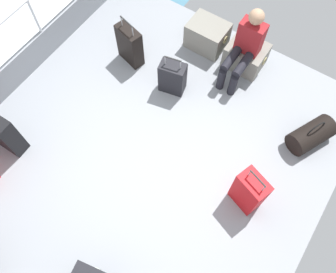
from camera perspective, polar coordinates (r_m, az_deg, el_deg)
The scene contains 10 objects.
ground_plane at distance 4.54m, azimuth -4.37°, elevation -4.35°, with size 4.40×5.20×0.06m, color gray.
gunwale_port at distance 5.34m, azimuth -24.08°, elevation 9.15°, with size 0.06×5.20×0.45m, color gray.
cargo_crate_0 at distance 5.39m, azimuth 6.42°, elevation 16.08°, with size 0.60×0.43×0.42m.
cargo_crate_1 at distance 5.26m, azimuth 12.56°, elevation 12.76°, with size 0.57×0.46×0.37m.
passenger_seated at distance 4.87m, azimuth 12.44°, elevation 14.16°, with size 0.34×0.66×1.07m.
suitcase_1 at distance 4.77m, azimuth -25.43°, elevation 0.60°, with size 0.45×0.22×0.78m.
suitcase_2 at distance 5.14m, azimuth -6.24°, elevation 14.58°, with size 0.43×0.28×0.77m.
suitcase_3 at distance 4.82m, azimuth 0.74°, elevation 9.59°, with size 0.39×0.28×0.66m.
suitcase_5 at distance 4.14m, azimuth 13.08°, elevation -8.71°, with size 0.41×0.33×0.77m.
duffel_bag at distance 4.84m, azimuth 22.28°, elevation 0.23°, with size 0.54×0.66×0.46m.
Camera 1 is at (1.22, -1.20, 4.17)m, focal length 37.38 mm.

